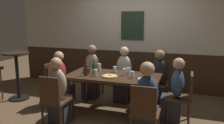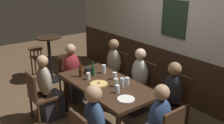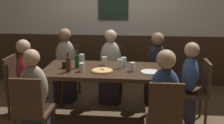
{
  "view_description": "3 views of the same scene",
  "coord_description": "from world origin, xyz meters",
  "px_view_note": "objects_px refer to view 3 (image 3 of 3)",
  "views": [
    {
      "loc": [
        1.26,
        -3.81,
        1.8
      ],
      "look_at": [
        -0.06,
        0.08,
        0.97
      ],
      "focal_mm": 35.89,
      "sensor_mm": 36.0,
      "label": 1
    },
    {
      "loc": [
        2.98,
        -2.15,
        2.41
      ],
      "look_at": [
        0.04,
        0.09,
        1.09
      ],
      "focal_mm": 40.58,
      "sensor_mm": 36.0,
      "label": 2
    },
    {
      "loc": [
        0.45,
        -3.66,
        1.8
      ],
      "look_at": [
        0.09,
        0.03,
        0.83
      ],
      "focal_mm": 44.69,
      "sensor_mm": 36.0,
      "label": 3
    }
  ],
  "objects_px": {
    "beer_glass_tall": "(82,60)",
    "pint_glass_amber": "(124,63)",
    "chair_head_east": "(198,89)",
    "beer_bottle_brown": "(68,64)",
    "beer_bottle_green": "(77,61)",
    "chair_right_near": "(164,114)",
    "chair_head_west": "(18,83)",
    "tumbler_water": "(82,68)",
    "chair_left_far": "(68,68)",
    "beer_glass_half": "(120,64)",
    "person_right_near": "(163,107)",
    "plate_white_large": "(150,72)",
    "chair_left_near": "(31,108)",
    "person_right_far": "(156,74)",
    "chair_right_far": "(156,70)",
    "person_mid_far": "(110,72)",
    "person_left_near": "(36,103)",
    "dining_table": "(105,75)",
    "condiment_caddy": "(67,65)",
    "person_left_far": "(66,70)",
    "chair_mid_far": "(111,69)",
    "tumbler_short": "(123,61)",
    "pint_glass_stout": "(104,61)",
    "pizza": "(102,71)",
    "person_head_west": "(29,84)",
    "person_head_east": "(185,89)",
    "pint_glass_pale": "(132,67)"
  },
  "relations": [
    {
      "from": "chair_head_east",
      "to": "pint_glass_amber",
      "type": "distance_m",
      "value": 1.06
    },
    {
      "from": "person_left_far",
      "to": "person_left_near",
      "type": "bearing_deg",
      "value": -90.0
    },
    {
      "from": "beer_bottle_brown",
      "to": "condiment_caddy",
      "type": "height_order",
      "value": "beer_bottle_brown"
    },
    {
      "from": "chair_left_near",
      "to": "plate_white_large",
      "type": "bearing_deg",
      "value": 28.51
    },
    {
      "from": "chair_left_far",
      "to": "person_mid_far",
      "type": "height_order",
      "value": "person_mid_far"
    },
    {
      "from": "chair_left_far",
      "to": "beer_glass_half",
      "type": "relative_size",
      "value": 6.67
    },
    {
      "from": "chair_left_far",
      "to": "chair_right_near",
      "type": "relative_size",
      "value": 1.0
    },
    {
      "from": "person_right_near",
      "to": "beer_bottle_brown",
      "type": "distance_m",
      "value": 1.36
    },
    {
      "from": "beer_glass_tall",
      "to": "pint_glass_amber",
      "type": "xyz_separation_m",
      "value": [
        0.62,
        -0.1,
        -0.0
      ]
    },
    {
      "from": "chair_head_west",
      "to": "tumbler_water",
      "type": "bearing_deg",
      "value": -8.72
    },
    {
      "from": "person_right_near",
      "to": "plate_white_large",
      "type": "distance_m",
      "value": 0.64
    },
    {
      "from": "chair_left_near",
      "to": "beer_bottle_brown",
      "type": "xyz_separation_m",
      "value": [
        0.28,
        0.66,
        0.35
      ]
    },
    {
      "from": "person_head_west",
      "to": "person_right_far",
      "type": "bearing_deg",
      "value": 20.21
    },
    {
      "from": "dining_table",
      "to": "beer_bottle_green",
      "type": "xyz_separation_m",
      "value": [
        -0.39,
        0.01,
        0.18
      ]
    },
    {
      "from": "dining_table",
      "to": "pint_glass_pale",
      "type": "xyz_separation_m",
      "value": [
        0.38,
        -0.07,
        0.13
      ]
    },
    {
      "from": "chair_head_east",
      "to": "pint_glass_stout",
      "type": "xyz_separation_m",
      "value": [
        -1.3,
        0.2,
        0.3
      ]
    },
    {
      "from": "chair_mid_far",
      "to": "tumbler_short",
      "type": "distance_m",
      "value": 0.71
    },
    {
      "from": "chair_right_near",
      "to": "pint_glass_stout",
      "type": "relative_size",
      "value": 7.3
    },
    {
      "from": "pizza",
      "to": "beer_glass_half",
      "type": "distance_m",
      "value": 0.28
    },
    {
      "from": "person_head_west",
      "to": "pint_glass_amber",
      "type": "height_order",
      "value": "person_head_west"
    },
    {
      "from": "chair_right_near",
      "to": "tumbler_short",
      "type": "distance_m",
      "value": 1.23
    },
    {
      "from": "condiment_caddy",
      "to": "dining_table",
      "type": "bearing_deg",
      "value": -0.51
    },
    {
      "from": "beer_glass_tall",
      "to": "person_head_west",
      "type": "bearing_deg",
      "value": -163.5
    },
    {
      "from": "plate_white_large",
      "to": "tumbler_short",
      "type": "bearing_deg",
      "value": 137.61
    },
    {
      "from": "chair_head_east",
      "to": "person_right_near",
      "type": "xyz_separation_m",
      "value": [
        -0.52,
        -0.68,
        0.01
      ]
    },
    {
      "from": "chair_left_far",
      "to": "plate_white_large",
      "type": "xyz_separation_m",
      "value": [
        1.36,
        -0.95,
        0.25
      ]
    },
    {
      "from": "person_right_far",
      "to": "person_right_near",
      "type": "distance_m",
      "value": 1.36
    },
    {
      "from": "chair_left_far",
      "to": "tumbler_water",
      "type": "distance_m",
      "value": 1.13
    },
    {
      "from": "chair_right_near",
      "to": "pint_glass_amber",
      "type": "relative_size",
      "value": 6.33
    },
    {
      "from": "person_right_far",
      "to": "beer_glass_tall",
      "type": "height_order",
      "value": "person_right_far"
    },
    {
      "from": "person_left_near",
      "to": "person_mid_far",
      "type": "relative_size",
      "value": 0.98
    },
    {
      "from": "chair_head_west",
      "to": "chair_mid_far",
      "type": "xyz_separation_m",
      "value": [
        1.26,
        0.84,
        0.0
      ]
    },
    {
      "from": "chair_left_near",
      "to": "beer_glass_tall",
      "type": "xyz_separation_m",
      "value": [
        0.38,
        1.06,
        0.31
      ]
    },
    {
      "from": "pint_glass_pale",
      "to": "person_mid_far",
      "type": "bearing_deg",
      "value": 116.52
    },
    {
      "from": "beer_glass_tall",
      "to": "pizza",
      "type": "bearing_deg",
      "value": -45.05
    },
    {
      "from": "chair_mid_far",
      "to": "chair_right_far",
      "type": "bearing_deg",
      "value": 0.0
    },
    {
      "from": "chair_right_far",
      "to": "beer_glass_tall",
      "type": "relative_size",
      "value": 5.9
    },
    {
      "from": "chair_mid_far",
      "to": "condiment_caddy",
      "type": "distance_m",
      "value": 1.04
    },
    {
      "from": "chair_head_east",
      "to": "person_mid_far",
      "type": "height_order",
      "value": "person_mid_far"
    },
    {
      "from": "tumbler_water",
      "to": "chair_head_east",
      "type": "bearing_deg",
      "value": 5.42
    },
    {
      "from": "beer_bottle_brown",
      "to": "pizza",
      "type": "bearing_deg",
      "value": 7.72
    },
    {
      "from": "chair_right_near",
      "to": "pizza",
      "type": "xyz_separation_m",
      "value": [
        -0.77,
        0.72,
        0.26
      ]
    },
    {
      "from": "dining_table",
      "to": "chair_right_far",
      "type": "relative_size",
      "value": 1.93
    },
    {
      "from": "beer_bottle_green",
      "to": "chair_right_near",
      "type": "bearing_deg",
      "value": -36.72
    },
    {
      "from": "person_mid_far",
      "to": "condiment_caddy",
      "type": "relative_size",
      "value": 10.73
    },
    {
      "from": "person_right_far",
      "to": "tumbler_short",
      "type": "distance_m",
      "value": 0.74
    },
    {
      "from": "dining_table",
      "to": "person_head_east",
      "type": "relative_size",
      "value": 1.5
    },
    {
      "from": "chair_head_west",
      "to": "person_left_near",
      "type": "height_order",
      "value": "person_left_near"
    },
    {
      "from": "person_head_east",
      "to": "beer_bottle_green",
      "type": "distance_m",
      "value": 1.54
    },
    {
      "from": "chair_head_east",
      "to": "beer_bottle_brown",
      "type": "height_order",
      "value": "beer_bottle_brown"
    }
  ]
}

